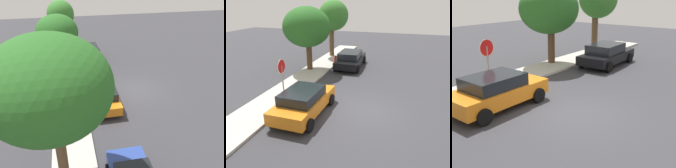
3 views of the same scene
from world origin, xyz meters
The scene contains 9 objects.
ground_plane centered at (0.00, 0.00, 0.00)m, with size 60.00×60.00×0.00m, color #38383D.
sidewalk_curb centered at (0.00, 5.24, 0.07)m, with size 32.00×2.21×0.14m, color beige.
stop_sign centered at (-0.33, 4.63, 1.74)m, with size 0.81×0.08×2.53m.
parked_car_orange centered at (-1.39, 2.84, 0.74)m, with size 4.18×2.13×1.41m.
parked_car_black centered at (7.57, 2.74, 0.74)m, with size 4.59×2.22×1.43m.
street_tree_near_corner centered at (5.45, 5.75, 3.56)m, with size 3.73×3.73×5.14m.
street_tree_mid_block centered at (-7.68, 5.74, 5.18)m, with size 4.42×4.42×7.02m.
street_tree_far centered at (10.74, 5.37, 4.06)m, with size 2.91×2.91×5.60m.
fire_hydrant centered at (8.43, 4.41, 0.36)m, with size 0.30×0.22×0.72m.
Camera 1 is at (-14.34, 5.01, 8.80)m, focal length 35.00 mm.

